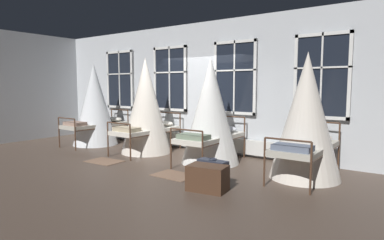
% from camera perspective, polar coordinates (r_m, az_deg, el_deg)
% --- Properties ---
extents(ground, '(20.81, 20.81, 0.00)m').
position_cam_1_polar(ground, '(8.08, -3.40, -6.52)').
color(ground, '#4C3D33').
extents(back_wall_with_windows, '(10.93, 0.10, 3.39)m').
position_cam_1_polar(back_wall_with_windows, '(8.93, 1.78, 5.64)').
color(back_wall_with_windows, silver).
rests_on(back_wall_with_windows, ground).
extents(window_bank, '(7.36, 0.10, 2.77)m').
position_cam_1_polar(window_bank, '(8.85, 1.34, 1.91)').
color(window_bank, black).
rests_on(window_bank, ground).
extents(cot_first, '(1.31, 1.93, 2.39)m').
position_cam_1_polar(cot_first, '(10.20, -16.37, 2.45)').
color(cot_first, '#4C3323').
rests_on(cot_first, ground).
extents(cot_second, '(1.31, 1.91, 2.45)m').
position_cam_1_polar(cot_second, '(8.67, -7.93, 2.26)').
color(cot_second, '#4C3323').
rests_on(cot_second, ground).
extents(cot_third, '(1.31, 1.92, 2.37)m').
position_cam_1_polar(cot_third, '(7.41, 3.19, 1.40)').
color(cot_third, '#4C3323').
rests_on(cot_third, ground).
extents(cot_fourth, '(1.31, 1.91, 2.35)m').
position_cam_1_polar(cot_fourth, '(6.51, 19.00, 0.41)').
color(cot_fourth, '#4C3323').
rests_on(cot_fourth, ground).
extents(rug_second, '(0.82, 0.59, 0.01)m').
position_cam_1_polar(rug_second, '(7.95, -14.83, -6.86)').
color(rug_second, brown).
rests_on(rug_second, ground).
extents(rug_third, '(0.81, 0.57, 0.01)m').
position_cam_1_polar(rug_third, '(6.53, -3.07, -9.45)').
color(rug_third, brown).
rests_on(rug_third, ground).
extents(suitcase_dark, '(0.57, 0.25, 0.47)m').
position_cam_1_polar(suitcase_dark, '(5.91, 3.57, -8.92)').
color(suitcase_dark, '#2D3342').
rests_on(suitcase_dark, ground).
extents(travel_trunk, '(0.69, 0.49, 0.42)m').
position_cam_1_polar(travel_trunk, '(5.57, 2.68, -9.92)').
color(travel_trunk, '#472D1E').
rests_on(travel_trunk, ground).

